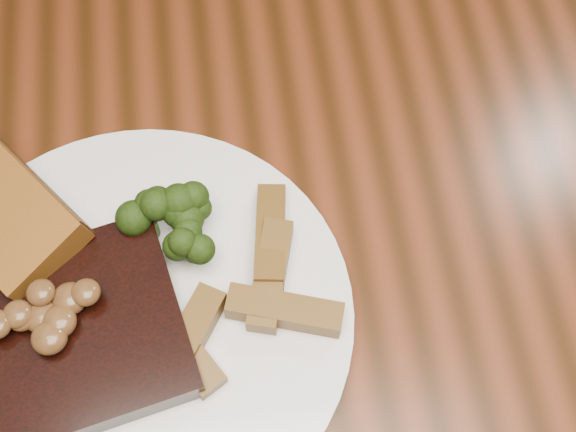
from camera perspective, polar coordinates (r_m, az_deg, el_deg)
The scene contains 7 objects.
dining_table at distance 0.66m, azimuth -0.03°, elevation -4.48°, with size 1.60×0.90×0.75m.
plate at distance 0.55m, azimuth -10.79°, elevation -7.30°, with size 0.29×0.29×0.01m, color white.
steak at distance 0.54m, azimuth -16.44°, elevation -8.59°, with size 0.17×0.13×0.02m, color black.
mushroom_pile at distance 0.52m, azimuth -17.34°, elevation -6.51°, with size 0.06×0.06×0.03m, color brown, non-canonical shape.
garlic_bread at distance 0.59m, azimuth -19.28°, elevation -0.47°, with size 0.12×0.06×0.03m, color brown.
potato_wedges at distance 0.53m, azimuth -3.84°, elevation -5.38°, with size 0.10×0.10×0.02m, color brown, non-canonical shape.
broccoli_cluster at distance 0.55m, azimuth -7.79°, elevation -0.03°, with size 0.07×0.07×0.04m, color #1F360C, non-canonical shape.
Camera 1 is at (-0.03, -0.25, 1.27)m, focal length 50.00 mm.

